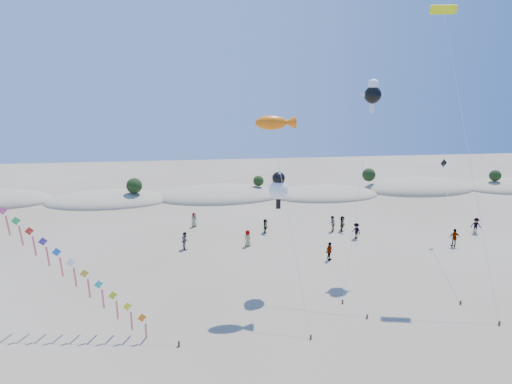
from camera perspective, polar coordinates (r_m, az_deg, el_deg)
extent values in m
ellipsoid|color=gray|center=(65.16, -19.12, -1.21)|extent=(17.60, 9.68, 3.00)
ellipsoid|color=#1C3112|center=(64.96, -19.17, -0.51)|extent=(14.08, 6.34, 0.70)
ellipsoid|color=gray|center=(64.51, -4.95, -0.63)|extent=(19.00, 10.45, 3.40)
ellipsoid|color=#1C3112|center=(64.28, -4.97, 0.17)|extent=(15.20, 6.84, 0.76)
ellipsoid|color=gray|center=(65.80, 9.16, -0.47)|extent=(16.40, 9.02, 2.80)
ellipsoid|color=#1C3112|center=(65.62, 9.19, 0.18)|extent=(13.12, 5.90, 0.66)
ellipsoid|color=gray|center=(73.52, 20.80, 0.29)|extent=(18.00, 9.90, 3.80)
ellipsoid|color=#1C3112|center=(73.30, 20.87, 1.09)|extent=(14.40, 6.48, 0.72)
sphere|color=black|center=(62.73, -15.93, 0.80)|extent=(2.20, 2.20, 2.20)
sphere|color=black|center=(64.62, 0.33, 1.48)|extent=(1.60, 1.60, 1.60)
sphere|color=black|center=(70.59, 14.81, 2.24)|extent=(2.10, 2.10, 2.10)
sphere|color=black|center=(78.19, 29.27, 1.92)|extent=(1.80, 1.80, 1.80)
cube|color=#3F2D1E|center=(29.09, -10.24, -19.29)|extent=(0.12, 0.12, 0.35)
cylinder|color=silver|center=(33.54, -30.39, -2.43)|extent=(22.96, 10.67, 15.39)
cube|color=orange|center=(29.52, -14.96, -15.89)|extent=(1.13, 0.44, 1.19)
cube|color=#DA5C64|center=(30.09, -14.46, -17.67)|extent=(0.19, 0.45, 1.55)
cube|color=#FAFF1A|center=(29.74, -16.78, -14.41)|extent=(1.13, 0.44, 1.19)
cube|color=#DA5C64|center=(30.28, -16.26, -16.21)|extent=(0.19, 0.45, 1.55)
cube|color=#AEDB19|center=(30.01, -18.54, -12.93)|extent=(1.13, 0.44, 1.19)
cube|color=#DA5C64|center=(30.52, -18.02, -14.75)|extent=(0.19, 0.45, 1.55)
cube|color=#19BCAB|center=(30.33, -20.25, -11.48)|extent=(1.13, 0.44, 1.19)
cube|color=#DA5C64|center=(30.80, -19.72, -13.30)|extent=(0.19, 0.45, 1.55)
cube|color=gold|center=(30.69, -21.91, -10.05)|extent=(1.13, 0.44, 1.19)
cube|color=#DA5C64|center=(31.13, -21.37, -11.87)|extent=(0.19, 0.45, 1.55)
cube|color=white|center=(31.09, -23.51, -8.64)|extent=(1.13, 0.44, 1.19)
cube|color=#DA5C64|center=(31.50, -22.97, -10.47)|extent=(0.19, 0.45, 1.55)
cube|color=blue|center=(31.53, -25.05, -7.26)|extent=(1.13, 0.44, 1.19)
cube|color=#DA5C64|center=(31.91, -24.52, -9.09)|extent=(0.19, 0.45, 1.55)
cube|color=#422493|center=(32.02, -26.55, -5.92)|extent=(1.13, 0.44, 1.19)
cube|color=#DA5C64|center=(32.36, -26.01, -7.74)|extent=(0.19, 0.45, 1.55)
cube|color=red|center=(32.54, -27.99, -4.62)|extent=(1.13, 0.44, 1.19)
cube|color=#DA5C64|center=(32.85, -27.45, -6.42)|extent=(0.19, 0.45, 1.55)
cube|color=green|center=(33.09, -29.37, -3.36)|extent=(1.13, 0.44, 1.19)
cube|color=#DA5C64|center=(33.38, -28.83, -5.14)|extent=(0.19, 0.45, 1.55)
cube|color=#E14783|center=(33.68, -30.71, -2.14)|extent=(1.13, 0.44, 1.19)
cube|color=#DA5C64|center=(33.94, -30.17, -3.90)|extent=(0.19, 0.45, 1.55)
cube|color=#3F2D1E|center=(29.58, 7.32, -18.62)|extent=(0.10, 0.10, 0.30)
cylinder|color=silver|center=(29.88, 4.52, -4.28)|extent=(1.52, 7.40, 13.43)
ellipsoid|color=orange|center=(32.01, 2.03, 9.22)|extent=(2.41, 1.06, 1.06)
cone|color=orange|center=(32.26, 4.43, 9.23)|extent=(0.96, 0.96, 0.96)
cube|color=#3F2D1E|center=(32.53, 14.60, -15.75)|extent=(0.10, 0.10, 0.30)
cylinder|color=silver|center=(32.76, 8.57, -7.71)|extent=(5.35, 6.38, 8.09)
sphere|color=white|center=(33.92, 3.01, 0.32)|extent=(1.54, 1.54, 1.54)
sphere|color=black|center=(33.72, 3.03, 1.85)|extent=(1.03, 1.03, 1.03)
cube|color=black|center=(34.21, 2.98, -1.59)|extent=(0.35, 0.18, 0.80)
cube|color=#3F2D1E|center=(34.08, 11.48, -14.14)|extent=(0.10, 0.10, 0.30)
cylinder|color=silver|center=(35.81, 13.53, 0.00)|extent=(4.73, 8.14, 15.33)
sphere|color=black|center=(39.49, 15.29, 12.38)|extent=(1.49, 1.49, 1.49)
sphere|color=white|center=(39.49, 15.38, 13.66)|extent=(0.97, 0.97, 0.97)
cube|color=white|center=(39.53, 15.19, 10.72)|extent=(0.35, 0.18, 0.80)
cube|color=white|center=(39.23, 14.33, 12.43)|extent=(0.60, 0.15, 0.25)
cube|color=white|center=(39.77, 16.25, 12.32)|extent=(0.60, 0.15, 0.25)
cube|color=#3F2D1E|center=(35.06, 29.70, -14.95)|extent=(0.10, 0.10, 0.30)
cylinder|color=silver|center=(35.82, 26.53, 4.43)|extent=(0.30, 10.65, 22.07)
cube|color=#F8F80D|center=(40.39, 23.70, 21.38)|extent=(2.10, 0.86, 0.74)
cube|color=black|center=(40.41, 23.68, 21.38)|extent=(2.03, 0.53, 0.19)
cube|color=#3F2D1E|center=(36.74, 25.62, -13.15)|extent=(0.10, 0.10, 0.30)
cylinder|color=silver|center=(42.53, 24.53, -3.68)|extent=(6.27, 14.34, 8.25)
cube|color=black|center=(49.19, 23.75, 3.55)|extent=(0.86, 0.26, 0.88)
imported|color=slate|center=(44.08, -9.43, -6.40)|extent=(0.87, 1.01, 1.80)
imported|color=slate|center=(44.29, -1.11, -6.17)|extent=(1.00, 0.95, 1.72)
imported|color=slate|center=(41.37, 9.74, -7.79)|extent=(1.08, 1.01, 1.79)
imported|color=slate|center=(47.68, 13.21, -5.06)|extent=(1.09, 1.30, 1.74)
imported|color=slate|center=(49.79, 11.42, -4.14)|extent=(0.82, 1.72, 1.78)
imported|color=slate|center=(49.44, 10.09, -4.18)|extent=(0.98, 1.08, 1.82)
imported|color=slate|center=(50.85, -8.26, -3.68)|extent=(0.99, 0.91, 1.69)
imported|color=slate|center=(48.63, 24.93, -5.55)|extent=(1.16, 0.59, 1.90)
imported|color=slate|center=(54.15, 27.27, -3.99)|extent=(1.28, 0.97, 1.75)
imported|color=slate|center=(48.22, 1.26, -4.55)|extent=(0.51, 1.51, 1.62)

